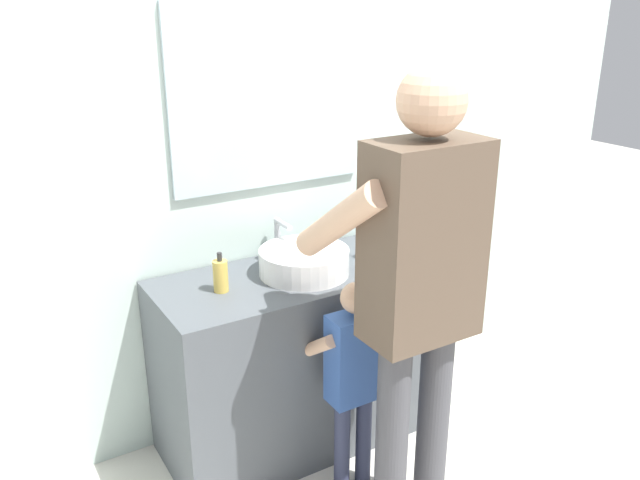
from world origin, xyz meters
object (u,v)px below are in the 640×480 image
Objects in this scene: soap_bottle at (221,276)px; child_toddler at (353,369)px; toothbrush_cup at (372,248)px; adult_parent at (419,270)px.

soap_bottle is 0.64m from child_toddler.
toothbrush_cup is at bearing -1.94° from soap_bottle.
soap_bottle reaches higher than child_toddler.
child_toddler is 0.53× the size of adult_parent.
toothbrush_cup is at bearing 47.36° from child_toddler.
toothbrush_cup is 0.22× the size of child_toddler.
toothbrush_cup is at bearing 68.16° from adult_parent.
toothbrush_cup is 0.60m from child_toddler.
adult_parent reaches higher than toothbrush_cup.
toothbrush_cup reaches higher than soap_bottle.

